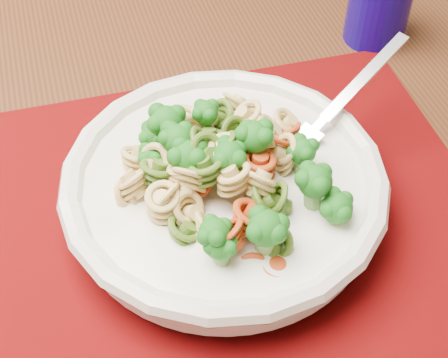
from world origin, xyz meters
TOP-DOWN VIEW (x-y plane):
  - dining_table at (0.48, -0.51)m, footprint 1.41×1.09m
  - placemat at (0.42, -0.56)m, footprint 0.57×0.50m
  - pasta_bowl at (0.44, -0.55)m, footprint 0.27×0.27m
  - pasta_broccoli_heap at (0.44, -0.55)m, footprint 0.23×0.23m
  - fork at (0.52, -0.55)m, footprint 0.18×0.06m
  - tumbler at (0.72, -0.42)m, footprint 0.07×0.07m

SIDE VIEW (x-z plane):
  - dining_table at x=0.48m, z-range 0.26..0.99m
  - placemat at x=0.42m, z-range 0.74..0.74m
  - pasta_bowl at x=0.44m, z-range 0.75..0.80m
  - tumbler at x=0.72m, z-range 0.74..0.83m
  - fork at x=0.52m, z-range 0.75..0.83m
  - pasta_broccoli_heap at x=0.44m, z-range 0.76..0.82m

